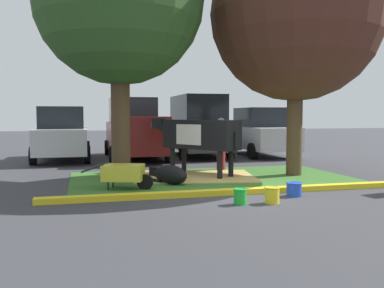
% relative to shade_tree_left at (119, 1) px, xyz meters
% --- Properties ---
extents(ground_plane, '(80.00, 80.00, 0.00)m').
position_rel_shade_tree_left_xyz_m(ground_plane, '(2.38, -2.05, -4.57)').
color(ground_plane, '#38383D').
extents(grass_island, '(7.42, 4.24, 0.02)m').
position_rel_shade_tree_left_xyz_m(grass_island, '(2.42, -0.16, -4.56)').
color(grass_island, '#386B28').
rests_on(grass_island, ground).
extents(curb_yellow, '(8.62, 0.24, 0.12)m').
position_rel_shade_tree_left_xyz_m(curb_yellow, '(2.42, -2.43, -4.51)').
color(curb_yellow, yellow).
rests_on(curb_yellow, ground).
extents(hay_bedding, '(3.58, 2.94, 0.04)m').
position_rel_shade_tree_left_xyz_m(hay_bedding, '(2.02, 0.22, -4.55)').
color(hay_bedding, tan).
rests_on(hay_bedding, ground).
extents(shade_tree_left, '(4.27, 4.27, 6.73)m').
position_rel_shade_tree_left_xyz_m(shade_tree_left, '(0.00, 0.00, 0.00)').
color(shade_tree_left, '#4C3823').
rests_on(shade_tree_left, ground).
extents(shade_tree_right, '(4.77, 4.77, 6.87)m').
position_rel_shade_tree_left_xyz_m(shade_tree_right, '(4.84, -0.13, -0.11)').
color(shade_tree_right, '#4C3823').
rests_on(shade_tree_right, ground).
extents(cow_holstein, '(2.08, 2.79, 1.61)m').
position_rel_shade_tree_left_xyz_m(cow_holstein, '(2.19, 0.51, -3.41)').
color(cow_holstein, black).
rests_on(cow_holstein, ground).
extents(calf_lying, '(0.94, 1.30, 0.48)m').
position_rel_shade_tree_left_xyz_m(calf_lying, '(1.12, -0.72, -4.33)').
color(calf_lying, black).
rests_on(calf_lying, ground).
extents(person_handler, '(0.39, 0.41, 1.63)m').
position_rel_shade_tree_left_xyz_m(person_handler, '(3.18, 1.41, -3.70)').
color(person_handler, maroon).
rests_on(person_handler, ground).
extents(wheelbarrow, '(1.60, 0.94, 0.63)m').
position_rel_shade_tree_left_xyz_m(wheelbarrow, '(-0.04, -1.26, -4.19)').
color(wheelbarrow, gold).
rests_on(wheelbarrow, ground).
extents(bucket_green, '(0.27, 0.27, 0.31)m').
position_rel_shade_tree_left_xyz_m(bucket_green, '(1.94, -3.42, -4.41)').
color(bucket_green, green).
rests_on(bucket_green, ground).
extents(bucket_yellow, '(0.30, 0.30, 0.32)m').
position_rel_shade_tree_left_xyz_m(bucket_yellow, '(2.57, -3.49, -4.41)').
color(bucket_yellow, yellow).
rests_on(bucket_yellow, ground).
extents(bucket_blue, '(0.34, 0.34, 0.29)m').
position_rel_shade_tree_left_xyz_m(bucket_blue, '(3.34, -2.93, -4.42)').
color(bucket_blue, blue).
rests_on(bucket_blue, ground).
extents(sedan_silver, '(2.06, 4.42, 2.02)m').
position_rel_shade_tree_left_xyz_m(sedan_silver, '(-1.67, 5.79, -3.59)').
color(sedan_silver, silver).
rests_on(sedan_silver, ground).
extents(pickup_truck_maroon, '(2.27, 5.42, 2.42)m').
position_rel_shade_tree_left_xyz_m(pickup_truck_maroon, '(1.09, 5.83, -3.46)').
color(pickup_truck_maroon, maroon).
rests_on(pickup_truck_maroon, ground).
extents(suv_dark_grey, '(2.16, 4.62, 2.52)m').
position_rel_shade_tree_left_xyz_m(suv_dark_grey, '(3.71, 6.07, -3.30)').
color(suv_dark_grey, '#3D3D42').
rests_on(suv_dark_grey, ground).
extents(sedan_blue, '(2.06, 4.42, 2.02)m').
position_rel_shade_tree_left_xyz_m(sedan_blue, '(6.36, 5.71, -3.59)').
color(sedan_blue, silver).
rests_on(sedan_blue, ground).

